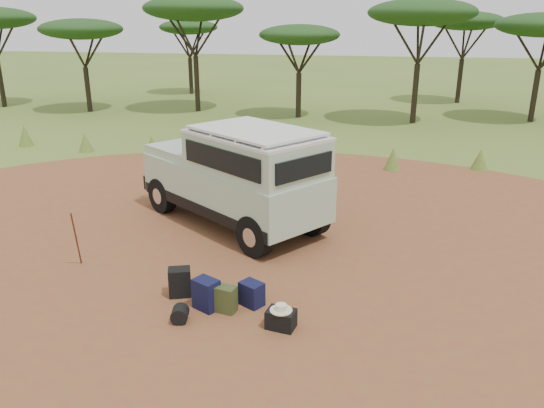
% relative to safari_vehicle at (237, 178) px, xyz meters
% --- Properties ---
extents(ground, '(140.00, 140.00, 0.00)m').
position_rel_safari_vehicle_xyz_m(ground, '(0.89, -2.21, -1.26)').
color(ground, '#4E6A25').
rests_on(ground, ground).
extents(dirt_clearing, '(23.00, 23.00, 0.01)m').
position_rel_safari_vehicle_xyz_m(dirt_clearing, '(0.89, -2.21, -1.25)').
color(dirt_clearing, brown).
rests_on(dirt_clearing, ground).
extents(grass_fringe, '(36.60, 1.60, 0.90)m').
position_rel_safari_vehicle_xyz_m(grass_fringe, '(1.01, 6.46, -0.85)').
color(grass_fringe, '#4E6A25').
rests_on(grass_fringe, ground).
extents(acacia_treeline, '(46.70, 13.20, 6.26)m').
position_rel_safari_vehicle_xyz_m(acacia_treeline, '(1.65, 17.60, 3.61)').
color(acacia_treeline, '#2D2319').
rests_on(acacia_treeline, ground).
extents(safari_vehicle, '(5.53, 4.79, 2.61)m').
position_rel_safari_vehicle_xyz_m(safari_vehicle, '(0.00, 0.00, 0.00)').
color(safari_vehicle, '#A3BDA1').
rests_on(safari_vehicle, ground).
extents(walking_staff, '(0.20, 0.41, 1.32)m').
position_rel_safari_vehicle_xyz_m(walking_staff, '(-2.62, -3.16, -0.60)').
color(walking_staff, '#5F2916').
rests_on(walking_staff, ground).
extents(backpack_black, '(0.49, 0.43, 0.57)m').
position_rel_safari_vehicle_xyz_m(backpack_black, '(-0.06, -3.85, -0.98)').
color(backpack_black, black).
rests_on(backpack_black, ground).
extents(backpack_navy, '(0.54, 0.49, 0.59)m').
position_rel_safari_vehicle_xyz_m(backpack_navy, '(0.59, -4.20, -0.97)').
color(backpack_navy, '#111336').
rests_on(backpack_navy, ground).
extents(backpack_olive, '(0.40, 0.32, 0.50)m').
position_rel_safari_vehicle_xyz_m(backpack_olive, '(0.97, -4.23, -1.01)').
color(backpack_olive, '#3B4720').
rests_on(backpack_olive, ground).
extents(duffel_navy, '(0.51, 0.47, 0.46)m').
position_rel_safari_vehicle_xyz_m(duffel_navy, '(1.37, -3.91, -1.03)').
color(duffel_navy, '#111336').
rests_on(duffel_navy, ground).
extents(hard_case, '(0.53, 0.41, 0.34)m').
position_rel_safari_vehicle_xyz_m(hard_case, '(2.05, -4.55, -1.09)').
color(hard_case, black).
rests_on(hard_case, ground).
extents(stuff_sack, '(0.36, 0.36, 0.30)m').
position_rel_safari_vehicle_xyz_m(stuff_sack, '(0.28, -4.73, -1.11)').
color(stuff_sack, black).
rests_on(stuff_sack, ground).
extents(safari_hat, '(0.39, 0.39, 0.11)m').
position_rel_safari_vehicle_xyz_m(safari_hat, '(2.05, -4.55, -0.87)').
color(safari_hat, beige).
rests_on(safari_hat, hard_case).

